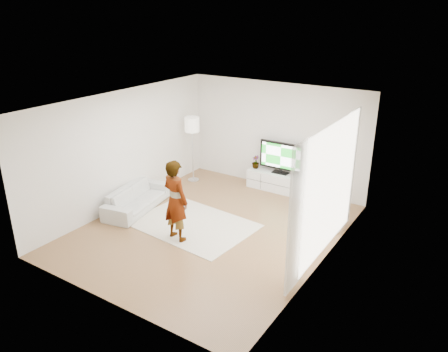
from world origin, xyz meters
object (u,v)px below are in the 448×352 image
Objects in this scene: media_console at (279,182)px; floor_lamp at (192,127)px; television at (281,157)px; sofa at (137,198)px; player at (176,200)px; rug at (193,224)px.

floor_lamp reaches higher than media_console.
television is 3.80m from sofa.
media_console is 3.61m from player.
media_console is 0.89× the size of sofa.
television reaches higher than sofa.
rug is 1.50× the size of player.
media_console is 1.44× the size of television.
rug is at bearing -104.87° from media_console.
floor_lamp reaches higher than television.
floor_lamp is (-1.70, 2.86, 0.65)m from player.
television is at bearing 75.27° from rug.
player is 3.39m from floor_lamp.
floor_lamp reaches higher than rug.
media_console is 0.69m from television.
sofa is at bearing -129.05° from television.
sofa is (-1.61, -0.07, 0.27)m from rug.
sofa is (-2.36, -2.91, -0.65)m from television.
rug is 1.44× the size of floor_lamp.
player is 0.90× the size of sofa.
media_console is 1.00× the size of player.
media_console is 0.96× the size of floor_lamp.
player is 0.96× the size of floor_lamp.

